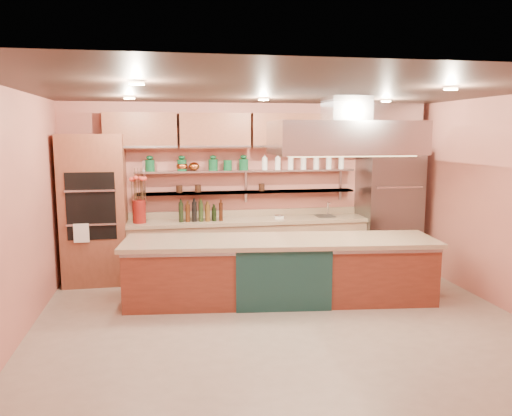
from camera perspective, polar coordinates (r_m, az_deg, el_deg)
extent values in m
cube|color=gray|center=(6.29, 2.99, -13.13)|extent=(6.00, 5.00, 0.02)
cube|color=black|center=(5.86, 3.21, 13.31)|extent=(6.00, 5.00, 0.02)
cube|color=#BF6B5A|center=(8.35, -0.86, 2.28)|extent=(6.00, 0.04, 2.80)
cube|color=#BF6B5A|center=(3.58, 12.41, -6.43)|extent=(6.00, 0.04, 2.80)
cube|color=#BF6B5A|center=(5.99, -26.08, -1.09)|extent=(0.04, 5.00, 2.80)
cube|color=#BF6B5A|center=(7.22, 26.95, 0.36)|extent=(0.04, 5.00, 2.80)
cube|color=brown|center=(8.03, -18.00, -0.19)|extent=(0.95, 0.64, 2.30)
cube|color=slate|center=(8.75, 14.91, -0.03)|extent=(0.95, 0.72, 2.10)
cube|color=tan|center=(8.20, -0.85, -4.46)|extent=(3.84, 0.64, 0.93)
cube|color=#ABAEB2|center=(8.22, -1.06, 1.83)|extent=(3.60, 0.26, 0.03)
cube|color=#ABAEB2|center=(8.18, -1.07, 4.27)|extent=(3.60, 0.26, 0.03)
cube|color=brown|center=(8.12, -0.67, 8.82)|extent=(4.60, 0.36, 0.55)
cube|color=#ABAEB2|center=(6.97, 10.19, 7.91)|extent=(2.00, 1.00, 0.45)
cube|color=#FFE5A5|center=(6.06, 2.75, 12.88)|extent=(4.00, 2.80, 0.02)
cube|color=brown|center=(6.97, 2.79, -7.07)|extent=(4.26, 1.36, 0.87)
cylinder|color=maroon|center=(7.94, -13.20, -0.39)|extent=(0.26, 0.26, 0.36)
cube|color=black|center=(7.95, -6.31, -0.63)|extent=(0.78, 0.44, 0.24)
cube|color=silver|center=(8.15, 2.63, -0.93)|extent=(0.16, 0.12, 0.08)
cylinder|color=white|center=(8.46, 8.21, -0.11)|extent=(0.03, 0.03, 0.24)
ellipsoid|color=#B55A29|center=(8.08, -7.08, 4.74)|extent=(0.21, 0.21, 0.14)
cylinder|color=#0F4624|center=(8.13, -3.26, 4.91)|extent=(0.15, 0.15, 0.16)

